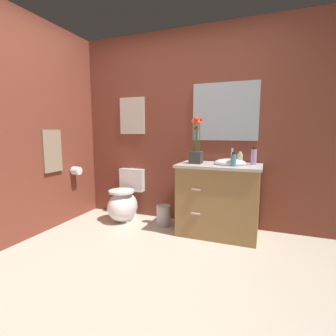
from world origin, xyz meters
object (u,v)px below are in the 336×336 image
object	(u,v)px
toilet	(124,202)
trash_bin	(163,215)
lotion_bottle	(254,157)
wall_poster	(132,116)
soap_bottle	(240,159)
wall_mirror	(225,112)
hand_wash_bottle	(233,160)
toilet_paper_roll	(76,171)
vanity_cabinet	(219,199)
flower_vase	(196,145)
hanging_towel	(52,151)

from	to	relation	value
toilet	trash_bin	size ratio (longest dim) A/B	2.54
lotion_bottle	wall_poster	bearing A→B (deg)	173.09
soap_bottle	trash_bin	xyz separation A→B (m)	(-0.92, -0.01, -0.77)
wall_mirror	lotion_bottle	bearing A→B (deg)	-28.62
hand_wash_bottle	toilet	bearing A→B (deg)	174.57
soap_bottle	wall_poster	world-z (taller)	wall_poster
lotion_bottle	wall_mirror	size ratio (longest dim) A/B	0.25
toilet	toilet_paper_roll	bearing A→B (deg)	-162.48
vanity_cabinet	lotion_bottle	world-z (taller)	lotion_bottle
lotion_bottle	trash_bin	bearing A→B (deg)	-175.51
vanity_cabinet	toilet_paper_roll	size ratio (longest dim) A/B	9.24
hand_wash_bottle	soap_bottle	bearing A→B (deg)	67.07
soap_bottle	lotion_bottle	distance (m)	0.16
soap_bottle	toilet_paper_roll	world-z (taller)	soap_bottle
wall_mirror	hand_wash_bottle	bearing A→B (deg)	-67.48
lotion_bottle	wall_poster	world-z (taller)	wall_poster
lotion_bottle	trash_bin	xyz separation A→B (m)	(-1.07, -0.08, -0.79)
lotion_bottle	soap_bottle	bearing A→B (deg)	-153.12
hand_wash_bottle	wall_poster	size ratio (longest dim) A/B	0.30
wall_mirror	flower_vase	bearing A→B (deg)	-130.78
soap_bottle	lotion_bottle	bearing A→B (deg)	26.88
toilet_paper_roll	wall_poster	bearing A→B (deg)	36.72
lotion_bottle	toilet_paper_roll	bearing A→B (deg)	-173.40
flower_vase	soap_bottle	xyz separation A→B (m)	(0.50, 0.04, -0.15)
wall_poster	toilet_paper_roll	xyz separation A→B (m)	(-0.62, -0.46, -0.75)
toilet	soap_bottle	distance (m)	1.65
hand_wash_bottle	toilet_paper_roll	bearing A→B (deg)	-178.40
soap_bottle	trash_bin	size ratio (longest dim) A/B	0.55
flower_vase	trash_bin	world-z (taller)	flower_vase
wall_poster	hanging_towel	xyz separation A→B (m)	(-0.68, -0.81, -0.46)
flower_vase	toilet_paper_roll	distance (m)	1.69
toilet	wall_mirror	distance (m)	1.78
vanity_cabinet	flower_vase	xyz separation A→B (m)	(-0.27, -0.02, 0.62)
toilet	vanity_cabinet	xyz separation A→B (m)	(1.29, -0.03, 0.19)
trash_bin	wall_poster	distance (m)	1.45
toilet	soap_bottle	world-z (taller)	soap_bottle
flower_vase	hanging_towel	bearing A→B (deg)	-163.73
hand_wash_bottle	trash_bin	world-z (taller)	hand_wash_bottle
soap_bottle	lotion_bottle	xyz separation A→B (m)	(0.14, 0.07, 0.03)
vanity_cabinet	soap_bottle	xyz separation A→B (m)	(0.22, 0.02, 0.47)
vanity_cabinet	flower_vase	size ratio (longest dim) A/B	1.88
toilet	vanity_cabinet	bearing A→B (deg)	-1.17
toilet	lotion_bottle	xyz separation A→B (m)	(1.65, 0.07, 0.69)
toilet	flower_vase	distance (m)	1.30
wall_poster	toilet_paper_roll	distance (m)	1.08
wall_mirror	toilet_paper_roll	xyz separation A→B (m)	(-1.91, -0.46, -0.77)
hanging_towel	soap_bottle	bearing A→B (deg)	13.76
hand_wash_bottle	vanity_cabinet	bearing A→B (deg)	145.93
toilet	wall_mirror	size ratio (longest dim) A/B	0.86
toilet	lotion_bottle	bearing A→B (deg)	2.32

